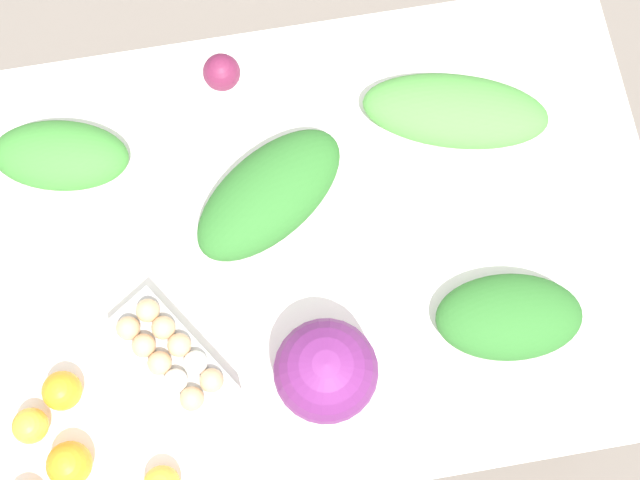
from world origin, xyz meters
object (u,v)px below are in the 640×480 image
beet_root (222,72)px  egg_carton (172,356)px  greens_bunch_chard (509,317)px  greens_bunch_kale (61,156)px  greens_bunch_scallion (455,111)px  orange_0 (30,426)px  orange_3 (62,391)px  orange_2 (69,464)px  greens_bunch_dandelion (269,194)px  cabbage_purple (326,371)px

beet_root → egg_carton: bearing=-107.0°
greens_bunch_chard → beet_root: (-0.45, 0.57, -0.01)m
greens_bunch_kale → greens_bunch_scallion: greens_bunch_kale is taller
greens_bunch_kale → orange_0: bearing=-101.8°
greens_bunch_kale → orange_3: size_ratio=3.66×
orange_2 → greens_bunch_scallion: bearing=33.8°
greens_bunch_dandelion → orange_3: greens_bunch_dandelion is taller
cabbage_purple → egg_carton: 0.28m
orange_0 → greens_bunch_scallion: bearing=27.9°
greens_bunch_scallion → beet_root: (-0.43, 0.16, -0.01)m
egg_carton → orange_3: size_ratio=3.73×
greens_bunch_chard → orange_3: bearing=179.6°
beet_root → greens_bunch_kale: bearing=-158.8°
greens_bunch_chard → orange_2: bearing=-171.3°
greens_bunch_chard → greens_bunch_scallion: bearing=91.7°
greens_bunch_kale → orange_0: 0.50m
beet_root → orange_2: orange_2 is taller
cabbage_purple → greens_bunch_dandelion: 0.35m
cabbage_purple → orange_3: size_ratio=2.57×
greens_bunch_scallion → orange_3: bearing=-153.2°
greens_bunch_dandelion → greens_bunch_scallion: size_ratio=0.92×
orange_0 → beet_root: bearing=55.3°
cabbage_purple → greens_bunch_chard: size_ratio=0.69×
orange_0 → orange_3: orange_3 is taller
greens_bunch_chard → orange_0: greens_bunch_chard is taller
greens_bunch_kale → orange_3: (-0.04, -0.44, -0.01)m
greens_bunch_dandelion → orange_0: greens_bunch_dandelion is taller
greens_bunch_scallion → orange_2: size_ratio=4.51×
greens_bunch_dandelion → greens_bunch_chard: bearing=-37.6°
cabbage_purple → beet_root: 0.63m
greens_bunch_scallion → orange_0: 0.98m
greens_bunch_chard → orange_0: 0.88m
orange_2 → greens_bunch_kale: bearing=86.1°
greens_bunch_scallion → orange_0: greens_bunch_scallion is taller
greens_bunch_dandelion → orange_2: (-0.42, -0.43, -0.01)m
cabbage_purple → orange_0: (-0.53, -0.00, -0.06)m
egg_carton → greens_bunch_scallion: size_ratio=0.74×
greens_bunch_kale → beet_root: bearing=21.2°
greens_bunch_chard → orange_2: 0.82m
greens_bunch_chard → orange_3: (-0.81, 0.01, -0.01)m
greens_bunch_chard → beet_root: greens_bunch_chard is taller
egg_carton → orange_3: egg_carton is taller
egg_carton → beet_root: bearing=129.1°
cabbage_purple → greens_bunch_chard: bearing=7.6°
egg_carton → greens_bunch_kale: 0.44m
greens_bunch_dandelion → orange_3: 0.52m
cabbage_purple → orange_2: (-0.47, -0.08, -0.05)m
cabbage_purple → greens_bunch_scallion: cabbage_purple is taller
orange_3 → beet_root: bearing=57.1°
orange_2 → orange_3: 0.13m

